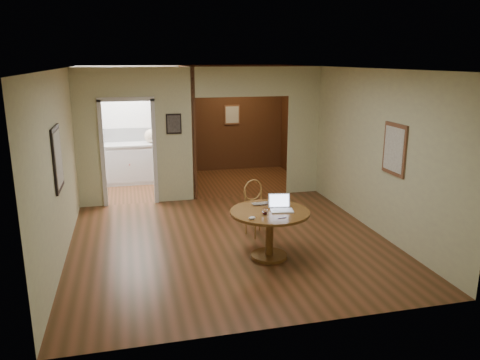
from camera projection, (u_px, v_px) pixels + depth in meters
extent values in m
plane|color=#462B14|center=(231.00, 243.00, 7.47)|extent=(5.00, 5.00, 0.00)
plane|color=white|center=(230.00, 69.00, 6.79)|extent=(5.00, 5.00, 0.00)
plane|color=#B5B38C|center=(284.00, 210.00, 4.78)|extent=(5.00, 0.00, 5.00)
plane|color=#B5B38C|center=(57.00, 169.00, 6.56)|extent=(0.00, 5.00, 5.00)
plane|color=#B5B38C|center=(378.00, 153.00, 7.70)|extent=(0.00, 5.00, 5.00)
cube|color=#B5B38C|center=(88.00, 139.00, 8.97)|extent=(0.50, 2.70, 0.04)
cube|color=#B5B38C|center=(174.00, 136.00, 9.35)|extent=(0.80, 2.70, 0.04)
cube|color=#B5B38C|center=(303.00, 131.00, 9.98)|extent=(0.70, 2.70, 0.04)
plane|color=white|center=(134.00, 124.00, 11.05)|extent=(2.70, 0.00, 2.70)
plane|color=#3A1811|center=(232.00, 118.00, 12.10)|extent=(2.70, 0.00, 2.70)
cube|color=#3A1811|center=(186.00, 127.00, 10.61)|extent=(0.08, 2.50, 2.70)
cube|color=black|center=(57.00, 159.00, 6.53)|extent=(0.03, 0.70, 0.90)
cube|color=brown|center=(395.00, 149.00, 7.19)|extent=(0.03, 0.60, 0.80)
cube|color=black|center=(174.00, 124.00, 9.26)|extent=(0.30, 0.03, 0.40)
cube|color=white|center=(232.00, 115.00, 12.05)|extent=(0.40, 0.03, 0.50)
cube|color=white|center=(134.00, 135.00, 11.10)|extent=(2.00, 0.02, 0.32)
cylinder|color=brown|center=(269.00, 256.00, 6.92)|extent=(0.54, 0.54, 0.05)
cylinder|color=brown|center=(269.00, 235.00, 6.84)|extent=(0.12, 0.12, 0.63)
cylinder|color=brown|center=(270.00, 212.00, 6.75)|extent=(1.16, 1.16, 0.04)
cylinder|color=#9F6D38|center=(258.00, 211.00, 7.71)|extent=(0.49, 0.49, 0.03)
cylinder|color=#9F6D38|center=(255.00, 227.00, 7.58)|extent=(0.03, 0.03, 0.42)
cylinder|color=#9F6D38|center=(269.00, 224.00, 7.72)|extent=(0.03, 0.03, 0.42)
cylinder|color=#9F6D38|center=(246.00, 222.00, 7.80)|extent=(0.03, 0.03, 0.42)
cylinder|color=#9F6D38|center=(260.00, 219.00, 7.95)|extent=(0.03, 0.03, 0.42)
cylinder|color=#9F6D38|center=(245.00, 200.00, 7.70)|extent=(0.02, 0.02, 0.33)
cylinder|color=#9F6D38|center=(261.00, 197.00, 7.86)|extent=(0.02, 0.02, 0.33)
torus|color=#9F6D38|center=(253.00, 190.00, 7.75)|extent=(0.35, 0.14, 0.36)
cube|color=white|center=(282.00, 211.00, 6.74)|extent=(0.35, 0.27, 0.02)
cube|color=silver|center=(282.00, 211.00, 6.71)|extent=(0.29, 0.16, 0.00)
cube|color=white|center=(279.00, 200.00, 6.83)|extent=(0.33, 0.11, 0.21)
cube|color=#97A2C0|center=(279.00, 201.00, 6.83)|extent=(0.28, 0.09, 0.18)
imported|color=#B8B8BD|center=(263.00, 204.00, 7.01)|extent=(0.30, 0.21, 0.02)
ellipsoid|color=white|center=(252.00, 218.00, 6.38)|extent=(0.11, 0.08, 0.04)
cylinder|color=#0D105E|center=(282.00, 218.00, 6.43)|extent=(0.13, 0.03, 0.01)
cube|color=silver|center=(136.00, 164.00, 11.00)|extent=(2.00, 0.55, 0.90)
cube|color=silver|center=(135.00, 144.00, 10.88)|extent=(2.06, 0.60, 0.04)
sphere|color=#B20C0C|center=(130.00, 165.00, 10.68)|extent=(0.03, 0.03, 0.03)
sphere|color=#B20C0C|center=(173.00, 163.00, 10.91)|extent=(0.03, 0.03, 0.03)
ellipsoid|color=beige|center=(151.00, 136.00, 10.92)|extent=(0.38, 0.35, 0.32)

